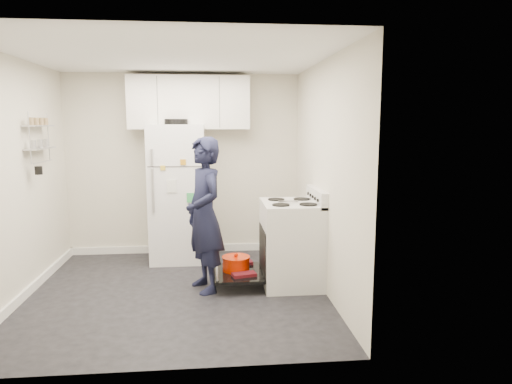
{
  "coord_description": "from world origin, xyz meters",
  "views": [
    {
      "loc": [
        0.39,
        -4.82,
        1.83
      ],
      "look_at": [
        0.89,
        0.3,
        1.05
      ],
      "focal_mm": 32.0,
      "sensor_mm": 36.0,
      "label": 1
    }
  ],
  "objects": [
    {
      "name": "open_oven_door",
      "position": [
        0.66,
        0.18,
        0.2
      ],
      "size": [
        0.55,
        0.7,
        0.24
      ],
      "color": "black",
      "rests_on": "ground"
    },
    {
      "name": "room",
      "position": [
        -0.03,
        0.03,
        1.21
      ],
      "size": [
        3.21,
        3.21,
        2.51
      ],
      "color": "black",
      "rests_on": "ground"
    },
    {
      "name": "wall_shelf_rack",
      "position": [
        -1.52,
        0.49,
        1.68
      ],
      "size": [
        0.14,
        0.6,
        0.61
      ],
      "color": "#B2B2B7",
      "rests_on": "room"
    },
    {
      "name": "person",
      "position": [
        0.3,
        0.05,
        0.84
      ],
      "size": [
        0.6,
        0.72,
        1.69
      ],
      "primitive_type": "imported",
      "rotation": [
        0.0,
        0.0,
        -1.19
      ],
      "color": "black",
      "rests_on": "ground"
    },
    {
      "name": "electric_range",
      "position": [
        1.26,
        0.15,
        0.47
      ],
      "size": [
        0.66,
        0.76,
        1.1
      ],
      "color": "silver",
      "rests_on": "ground"
    },
    {
      "name": "refrigerator",
      "position": [
        -0.07,
        1.25,
        0.91
      ],
      "size": [
        0.72,
        0.74,
        1.88
      ],
      "color": "silver",
      "rests_on": "ground"
    },
    {
      "name": "upper_cabinets",
      "position": [
        0.1,
        1.43,
        2.1
      ],
      "size": [
        1.6,
        0.33,
        0.7
      ],
      "primitive_type": "cube",
      "color": "silver",
      "rests_on": "room"
    }
  ]
}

